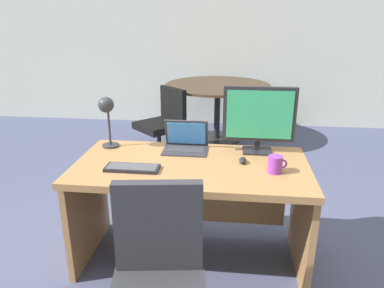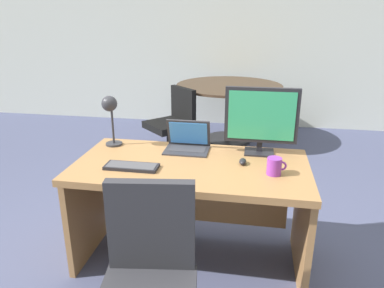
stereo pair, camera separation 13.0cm
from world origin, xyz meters
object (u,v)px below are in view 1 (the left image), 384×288
laptop (186,140)px  desk_lamp (107,111)px  monitor (259,116)px  desk (192,188)px  meeting_chair_near (163,130)px  keyboard (132,168)px  mouse (243,160)px  coffee_mug (275,164)px  meeting_table (217,98)px

laptop → desk_lamp: (-0.55, -0.03, 0.20)m
monitor → desk: bearing=-152.5°
desk_lamp → meeting_chair_near: size_ratio=0.46×
keyboard → desk: bearing=27.1°
keyboard → mouse: mouse is taller
coffee_mug → mouse: bearing=146.6°
coffee_mug → keyboard: bearing=-176.2°
mouse → monitor: bearing=64.7°
coffee_mug → meeting_chair_near: coffee_mug is taller
meeting_table → meeting_chair_near: bearing=-133.6°
desk_lamp → meeting_table: size_ratio=0.27×
mouse → meeting_table: 2.56m
monitor → mouse: size_ratio=6.00×
desk → meeting_chair_near: (-0.57, 1.90, -0.20)m
desk → laptop: 0.35m
desk_lamp → meeting_table: bearing=74.3°
desk → mouse: bearing=0.9°
desk → mouse: (0.33, 0.01, 0.22)m
meeting_chair_near → meeting_table: bearing=46.4°
meeting_table → keyboard: bearing=-98.3°
keyboard → mouse: size_ratio=4.11×
laptop → desk_lamp: desk_lamp is taller
coffee_mug → meeting_table: (-0.48, 2.67, -0.19)m
mouse → coffee_mug: size_ratio=0.70×
laptop → monitor: bearing=0.5°
keyboard → coffee_mug: coffee_mug is taller
desk → coffee_mug: bearing=-13.2°
mouse → coffee_mug: bearing=-33.4°
mouse → coffee_mug: 0.23m
monitor → meeting_table: 2.39m
monitor → laptop: bearing=-179.5°
monitor → laptop: size_ratio=1.59×
desk → keyboard: keyboard is taller
keyboard → mouse: 0.71m
desk → coffee_mug: coffee_mug is taller
desk → meeting_table: 2.55m
keyboard → meeting_chair_near: bearing=96.1°
desk → meeting_table: bearing=89.0°
keyboard → coffee_mug: bearing=3.8°
laptop → mouse: (0.40, -0.21, -0.05)m
desk_lamp → meeting_table: (0.67, 2.36, -0.41)m
monitor → meeting_chair_near: monitor is taller
meeting_chair_near → monitor: bearing=-59.0°
monitor → meeting_table: monitor is taller
meeting_table → meeting_chair_near: meeting_chair_near is taller
laptop → meeting_chair_near: laptop is taller
keyboard → coffee_mug: size_ratio=2.86×
laptop → keyboard: 0.49m
monitor → laptop: 0.54m
monitor → meeting_table: (-0.39, 2.32, -0.40)m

